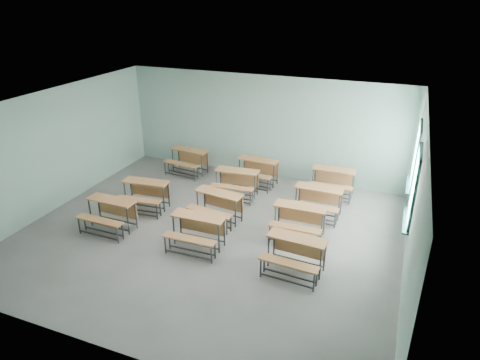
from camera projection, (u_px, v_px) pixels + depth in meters
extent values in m
cube|color=gray|center=(210.00, 234.00, 10.57)|extent=(9.00, 8.00, 0.02)
cube|color=white|center=(205.00, 106.00, 9.25)|extent=(9.00, 8.00, 0.02)
cube|color=#96BCAF|center=(263.00, 127.00, 13.31)|extent=(9.00, 0.02, 3.20)
cube|color=#96BCAF|center=(94.00, 270.00, 6.50)|extent=(9.00, 0.02, 3.20)
cube|color=#96BCAF|center=(55.00, 149.00, 11.42)|extent=(0.02, 8.00, 3.20)
cube|color=#96BCAF|center=(415.00, 207.00, 8.40)|extent=(0.02, 8.00, 3.20)
cube|color=#17403C|center=(411.00, 183.00, 11.06)|extent=(0.06, 1.20, 0.06)
cube|color=#17403C|center=(421.00, 126.00, 10.43)|extent=(0.06, 1.20, 0.06)
cube|color=#17403C|center=(416.00, 163.00, 10.26)|extent=(0.06, 0.06, 1.60)
cube|color=#17403C|center=(417.00, 148.00, 11.23)|extent=(0.06, 0.06, 1.60)
cube|color=#17403C|center=(416.00, 155.00, 10.75)|extent=(0.04, 0.04, 1.48)
cube|color=#17403C|center=(416.00, 155.00, 10.75)|extent=(0.04, 1.08, 0.04)
cube|color=#17403C|center=(409.00, 185.00, 11.10)|extent=(0.14, 1.28, 0.04)
cube|color=white|center=(417.00, 155.00, 10.74)|extent=(0.01, 1.08, 1.48)
cube|color=#17403C|center=(409.00, 218.00, 9.36)|extent=(0.06, 1.20, 0.06)
cube|color=#17403C|center=(421.00, 152.00, 8.73)|extent=(0.06, 1.20, 0.06)
cube|color=#17403C|center=(414.00, 197.00, 8.56)|extent=(0.06, 0.06, 1.60)
cube|color=#17403C|center=(415.00, 176.00, 9.53)|extent=(0.06, 0.06, 1.60)
cube|color=#17403C|center=(415.00, 186.00, 9.05)|extent=(0.04, 0.04, 1.48)
cube|color=#17403C|center=(415.00, 186.00, 9.05)|extent=(0.04, 1.08, 0.04)
cube|color=#17403C|center=(406.00, 220.00, 9.40)|extent=(0.14, 1.28, 0.04)
cube|color=white|center=(416.00, 186.00, 9.04)|extent=(0.01, 1.08, 1.48)
cube|color=#B0703F|center=(111.00, 200.00, 10.54)|extent=(1.25, 0.44, 0.04)
cube|color=#B0703F|center=(117.00, 208.00, 10.83)|extent=(1.18, 0.04, 0.43)
cylinder|color=#37393C|center=(90.00, 213.00, 10.76)|extent=(0.04, 0.04, 0.74)
cylinder|color=#37393C|center=(128.00, 221.00, 10.36)|extent=(0.04, 0.04, 0.74)
cylinder|color=#37393C|center=(99.00, 207.00, 11.04)|extent=(0.04, 0.04, 0.74)
cylinder|color=#37393C|center=(136.00, 215.00, 10.64)|extent=(0.04, 0.04, 0.74)
cube|color=#37393C|center=(110.00, 226.00, 10.67)|extent=(1.14, 0.05, 0.03)
cube|color=#37393C|center=(118.00, 220.00, 10.95)|extent=(1.14, 0.05, 0.03)
cube|color=#B0703F|center=(99.00, 220.00, 10.25)|extent=(1.25, 0.28, 0.04)
cylinder|color=#37393C|center=(79.00, 226.00, 10.46)|extent=(0.04, 0.04, 0.43)
cylinder|color=#37393C|center=(117.00, 235.00, 10.06)|extent=(0.04, 0.04, 0.43)
cylinder|color=#37393C|center=(85.00, 222.00, 10.63)|extent=(0.04, 0.04, 0.43)
cylinder|color=#37393C|center=(123.00, 231.00, 10.23)|extent=(0.04, 0.04, 0.43)
cube|color=#37393C|center=(99.00, 235.00, 10.32)|extent=(1.14, 0.05, 0.03)
cube|color=#37393C|center=(104.00, 231.00, 10.48)|extent=(1.14, 0.05, 0.03)
cube|color=#B0703F|center=(198.00, 216.00, 9.79)|extent=(1.25, 0.44, 0.04)
cube|color=#B0703F|center=(202.00, 224.00, 10.08)|extent=(1.18, 0.05, 0.43)
cylinder|color=#37393C|center=(174.00, 230.00, 9.98)|extent=(0.04, 0.04, 0.74)
cylinder|color=#37393C|center=(219.00, 239.00, 9.63)|extent=(0.04, 0.04, 0.74)
cylinder|color=#37393C|center=(181.00, 223.00, 10.27)|extent=(0.04, 0.04, 0.74)
cylinder|color=#37393C|center=(224.00, 232.00, 9.91)|extent=(0.04, 0.04, 0.74)
cube|color=#37393C|center=(196.00, 244.00, 9.91)|extent=(1.14, 0.06, 0.03)
cube|color=#37393C|center=(202.00, 237.00, 10.20)|extent=(1.14, 0.06, 0.03)
cube|color=#B0703F|center=(189.00, 239.00, 9.49)|extent=(1.25, 0.29, 0.04)
cylinder|color=#37393C|center=(165.00, 245.00, 9.68)|extent=(0.04, 0.04, 0.43)
cylinder|color=#37393C|center=(211.00, 255.00, 9.32)|extent=(0.04, 0.04, 0.43)
cylinder|color=#37393C|center=(170.00, 241.00, 9.85)|extent=(0.04, 0.04, 0.43)
cylinder|color=#37393C|center=(215.00, 250.00, 9.49)|extent=(0.04, 0.04, 0.43)
cube|color=#37393C|center=(188.00, 255.00, 9.55)|extent=(1.14, 0.06, 0.03)
cube|color=#37393C|center=(192.00, 250.00, 9.72)|extent=(1.14, 0.06, 0.03)
cube|color=#B0703F|center=(297.00, 238.00, 8.93)|extent=(1.27, 0.50, 0.04)
cube|color=#B0703F|center=(299.00, 247.00, 9.22)|extent=(1.18, 0.10, 0.43)
cylinder|color=#37393C|center=(268.00, 251.00, 9.17)|extent=(0.04, 0.04, 0.74)
cylinder|color=#37393C|center=(320.00, 265.00, 8.73)|extent=(0.04, 0.04, 0.74)
cylinder|color=#37393C|center=(274.00, 244.00, 9.45)|extent=(0.04, 0.04, 0.74)
cylinder|color=#37393C|center=(325.00, 256.00, 9.00)|extent=(0.04, 0.04, 0.74)
cube|color=#37393C|center=(293.00, 268.00, 9.06)|extent=(1.14, 0.11, 0.03)
cube|color=#37393C|center=(298.00, 260.00, 9.33)|extent=(1.14, 0.11, 0.03)
cube|color=#B0703F|center=(289.00, 263.00, 8.64)|extent=(1.26, 0.34, 0.04)
cylinder|color=#37393C|center=(261.00, 268.00, 8.88)|extent=(0.04, 0.04, 0.43)
cylinder|color=#37393C|center=(314.00, 283.00, 8.43)|extent=(0.04, 0.04, 0.43)
cylinder|color=#37393C|center=(264.00, 263.00, 9.04)|extent=(0.04, 0.04, 0.43)
cylinder|color=#37393C|center=(317.00, 277.00, 8.60)|extent=(0.04, 0.04, 0.43)
cube|color=#37393C|center=(286.00, 281.00, 8.71)|extent=(1.14, 0.11, 0.03)
cube|color=#37393C|center=(289.00, 275.00, 8.87)|extent=(1.14, 0.11, 0.03)
cube|color=#B0703F|center=(146.00, 182.00, 11.56)|extent=(1.28, 0.55, 0.04)
cube|color=#B0703F|center=(150.00, 189.00, 11.85)|extent=(1.18, 0.15, 0.43)
cylinder|color=#37393C|center=(125.00, 195.00, 11.71)|extent=(0.04, 0.04, 0.74)
cylinder|color=#37393C|center=(164.00, 200.00, 11.43)|extent=(0.04, 0.04, 0.74)
cylinder|color=#37393C|center=(131.00, 190.00, 12.00)|extent=(0.04, 0.04, 0.74)
cylinder|color=#37393C|center=(169.00, 194.00, 11.72)|extent=(0.04, 0.04, 0.74)
cube|color=#37393C|center=(145.00, 206.00, 11.68)|extent=(1.14, 0.15, 0.03)
cube|color=#37393C|center=(151.00, 201.00, 11.97)|extent=(1.14, 0.15, 0.03)
cube|color=#B0703F|center=(138.00, 200.00, 11.24)|extent=(1.27, 0.39, 0.04)
cylinder|color=#37393C|center=(118.00, 207.00, 11.39)|extent=(0.04, 0.04, 0.43)
cylinder|color=#37393C|center=(157.00, 212.00, 11.11)|extent=(0.04, 0.04, 0.43)
cylinder|color=#37393C|center=(122.00, 203.00, 11.56)|extent=(0.04, 0.04, 0.43)
cylinder|color=#37393C|center=(160.00, 209.00, 11.29)|extent=(0.04, 0.04, 0.43)
cube|color=#37393C|center=(138.00, 214.00, 11.31)|extent=(1.14, 0.15, 0.03)
cube|color=#37393C|center=(141.00, 210.00, 11.48)|extent=(1.14, 0.15, 0.03)
cube|color=#B0703F|center=(219.00, 193.00, 10.91)|extent=(1.29, 0.57, 0.04)
cube|color=#B0703F|center=(223.00, 201.00, 11.20)|extent=(1.18, 0.17, 0.43)
cylinder|color=#37393C|center=(198.00, 204.00, 11.19)|extent=(0.04, 0.04, 0.74)
cylinder|color=#37393C|center=(235.00, 214.00, 10.69)|extent=(0.04, 0.04, 0.74)
cylinder|color=#37393C|center=(205.00, 199.00, 11.46)|extent=(0.04, 0.04, 0.74)
cylinder|color=#37393C|center=(242.00, 209.00, 10.95)|extent=(0.04, 0.04, 0.74)
cube|color=#37393C|center=(216.00, 218.00, 11.05)|extent=(1.14, 0.18, 0.03)
cube|color=#37393C|center=(223.00, 213.00, 11.31)|extent=(1.14, 0.18, 0.03)
cube|color=#B0703F|center=(209.00, 212.00, 10.64)|extent=(1.27, 0.42, 0.04)
cylinder|color=#37393C|center=(188.00, 216.00, 10.91)|extent=(0.04, 0.04, 0.43)
cylinder|color=#37393C|center=(227.00, 227.00, 10.41)|extent=(0.04, 0.04, 0.43)
cylinder|color=#37393C|center=(193.00, 213.00, 11.07)|extent=(0.04, 0.04, 0.43)
cylinder|color=#37393C|center=(231.00, 224.00, 10.57)|extent=(0.04, 0.04, 0.43)
cube|color=#37393C|center=(207.00, 226.00, 10.71)|extent=(1.14, 0.18, 0.03)
cube|color=#37393C|center=(212.00, 223.00, 10.87)|extent=(1.14, 0.18, 0.03)
cube|color=#B0703F|center=(300.00, 207.00, 10.23)|extent=(1.25, 0.44, 0.04)
cube|color=#B0703F|center=(302.00, 215.00, 10.52)|extent=(1.18, 0.04, 0.43)
cylinder|color=#37393C|center=(275.00, 220.00, 10.43)|extent=(0.04, 0.04, 0.74)
cylinder|color=#37393C|center=(322.00, 228.00, 10.07)|extent=(0.04, 0.04, 0.74)
cylinder|color=#37393C|center=(279.00, 214.00, 10.71)|extent=(0.04, 0.04, 0.74)
cylinder|color=#37393C|center=(324.00, 222.00, 10.35)|extent=(0.04, 0.04, 0.74)
cube|color=#37393C|center=(297.00, 233.00, 10.36)|extent=(1.14, 0.05, 0.03)
cube|color=#37393C|center=(300.00, 227.00, 10.64)|extent=(1.14, 0.05, 0.03)
cube|color=#B0703F|center=(295.00, 228.00, 9.93)|extent=(1.25, 0.28, 0.04)
cylinder|color=#37393C|center=(270.00, 234.00, 10.13)|extent=(0.04, 0.04, 0.43)
cylinder|color=#37393C|center=(318.00, 243.00, 9.76)|extent=(0.04, 0.04, 0.43)
cylinder|color=#37393C|center=(272.00, 230.00, 10.29)|extent=(0.04, 0.04, 0.43)
cylinder|color=#37393C|center=(319.00, 239.00, 9.93)|extent=(0.04, 0.04, 0.43)
cube|color=#37393C|center=(293.00, 243.00, 10.00)|extent=(1.14, 0.05, 0.03)
cube|color=#37393C|center=(295.00, 239.00, 10.16)|extent=(1.14, 0.05, 0.03)
cube|color=#B0703F|center=(237.00, 171.00, 12.26)|extent=(1.27, 0.51, 0.04)
cube|color=#B0703F|center=(239.00, 178.00, 12.56)|extent=(1.18, 0.11, 0.43)
cylinder|color=#37393C|center=(217.00, 183.00, 12.43)|extent=(0.04, 0.04, 0.74)
cylinder|color=#37393C|center=(254.00, 188.00, 12.12)|extent=(0.04, 0.04, 0.74)
cylinder|color=#37393C|center=(220.00, 178.00, 12.72)|extent=(0.04, 0.04, 0.74)
cylinder|color=#37393C|center=(257.00, 183.00, 12.41)|extent=(0.04, 0.04, 0.74)
cube|color=#37393C|center=(235.00, 194.00, 12.38)|extent=(1.14, 0.12, 0.03)
cube|color=#37393C|center=(239.00, 189.00, 12.67)|extent=(1.14, 0.12, 0.03)
cube|color=#B0703F|center=(232.00, 187.00, 11.95)|extent=(1.26, 0.35, 0.04)
cylinder|color=#37393C|center=(212.00, 194.00, 12.11)|extent=(0.04, 0.04, 0.43)
cylinder|color=#37393C|center=(250.00, 199.00, 11.81)|extent=(0.04, 0.04, 0.43)
cylinder|color=#37393C|center=(214.00, 191.00, 12.29)|extent=(0.04, 0.04, 0.43)
cylinder|color=#37393C|center=(252.00, 196.00, 11.98)|extent=(0.04, 0.04, 0.43)
cube|color=#37393C|center=(231.00, 201.00, 12.01)|extent=(1.14, 0.12, 0.03)
cube|color=#37393C|center=(233.00, 198.00, 12.19)|extent=(1.14, 0.12, 0.03)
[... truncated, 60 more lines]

